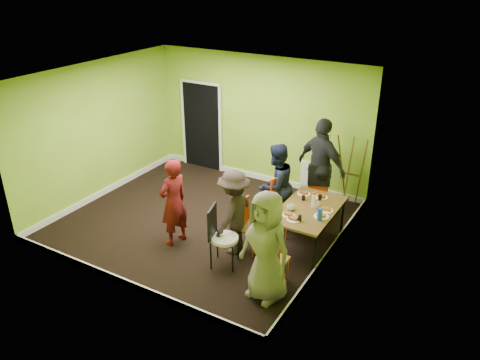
% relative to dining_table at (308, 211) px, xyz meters
% --- Properties ---
extents(ground, '(5.00, 5.00, 0.00)m').
position_rel_dining_table_xyz_m(ground, '(-2.05, -0.17, -0.70)').
color(ground, black).
rests_on(ground, ground).
extents(room_walls, '(5.04, 4.54, 2.82)m').
position_rel_dining_table_xyz_m(room_walls, '(-2.07, -0.13, 0.29)').
color(room_walls, '#8DA82B').
rests_on(room_walls, ground).
extents(dining_table, '(0.90, 1.50, 0.75)m').
position_rel_dining_table_xyz_m(dining_table, '(0.00, 0.00, 0.00)').
color(dining_table, black).
rests_on(dining_table, ground).
extents(chair_left_far, '(0.54, 0.54, 1.05)m').
position_rel_dining_table_xyz_m(chair_left_far, '(-0.61, 0.28, -0.11)').
color(chair_left_far, '#DC4414').
rests_on(chair_left_far, ground).
extents(chair_left_near, '(0.43, 0.43, 0.92)m').
position_rel_dining_table_xyz_m(chair_left_near, '(-0.87, -0.56, -0.18)').
color(chair_left_near, '#DC4414').
rests_on(chair_left_near, ground).
extents(chair_back_end, '(0.57, 0.62, 1.03)m').
position_rel_dining_table_xyz_m(chair_back_end, '(-0.27, 1.16, 0.03)').
color(chair_back_end, '#DC4414').
rests_on(chair_back_end, ground).
extents(chair_front_end, '(0.39, 0.39, 0.94)m').
position_rel_dining_table_xyz_m(chair_front_end, '(-0.03, -1.32, -0.17)').
color(chair_front_end, '#DC4414').
rests_on(chair_front_end, ground).
extents(chair_bentwood, '(0.50, 0.49, 1.03)m').
position_rel_dining_table_xyz_m(chair_bentwood, '(-1.02, -1.18, -0.12)').
color(chair_bentwood, black).
rests_on(chair_bentwood, ground).
extents(easel, '(0.61, 0.57, 1.52)m').
position_rel_dining_table_xyz_m(easel, '(0.14, 1.79, 0.06)').
color(easel, brown).
rests_on(easel, ground).
extents(plate_near_left, '(0.24, 0.24, 0.01)m').
position_rel_dining_table_xyz_m(plate_near_left, '(-0.29, 0.46, 0.06)').
color(plate_near_left, white).
rests_on(plate_near_left, dining_table).
extents(plate_near_right, '(0.22, 0.22, 0.01)m').
position_rel_dining_table_xyz_m(plate_near_right, '(-0.19, -0.39, 0.06)').
color(plate_near_right, white).
rests_on(plate_near_right, dining_table).
extents(plate_far_back, '(0.23, 0.23, 0.01)m').
position_rel_dining_table_xyz_m(plate_far_back, '(0.04, 0.49, 0.06)').
color(plate_far_back, white).
rests_on(plate_far_back, dining_table).
extents(plate_far_front, '(0.22, 0.22, 0.01)m').
position_rel_dining_table_xyz_m(plate_far_front, '(-0.06, -0.49, 0.06)').
color(plate_far_front, white).
rests_on(plate_far_front, dining_table).
extents(plate_wall_back, '(0.23, 0.23, 0.01)m').
position_rel_dining_table_xyz_m(plate_wall_back, '(0.28, 0.08, 0.06)').
color(plate_wall_back, white).
rests_on(plate_wall_back, dining_table).
extents(plate_wall_front, '(0.25, 0.25, 0.01)m').
position_rel_dining_table_xyz_m(plate_wall_front, '(0.29, -0.16, 0.06)').
color(plate_wall_front, white).
rests_on(plate_wall_front, dining_table).
extents(thermos, '(0.06, 0.06, 0.24)m').
position_rel_dining_table_xyz_m(thermos, '(0.04, 0.09, 0.18)').
color(thermos, white).
rests_on(thermos, dining_table).
extents(blue_bottle, '(0.08, 0.08, 0.21)m').
position_rel_dining_table_xyz_m(blue_bottle, '(0.30, -0.27, 0.16)').
color(blue_bottle, '#1842B4').
rests_on(blue_bottle, dining_table).
extents(orange_bottle, '(0.03, 0.03, 0.08)m').
position_rel_dining_table_xyz_m(orange_bottle, '(-0.01, 0.23, 0.09)').
color(orange_bottle, '#DC4414').
rests_on(orange_bottle, dining_table).
extents(glass_mid, '(0.06, 0.06, 0.09)m').
position_rel_dining_table_xyz_m(glass_mid, '(-0.20, 0.24, 0.10)').
color(glass_mid, black).
rests_on(glass_mid, dining_table).
extents(glass_back, '(0.07, 0.07, 0.09)m').
position_rel_dining_table_xyz_m(glass_back, '(0.05, 0.39, 0.10)').
color(glass_back, black).
rests_on(glass_back, dining_table).
extents(glass_front, '(0.06, 0.06, 0.10)m').
position_rel_dining_table_xyz_m(glass_front, '(0.04, -0.46, 0.11)').
color(glass_front, black).
rests_on(glass_front, dining_table).
extents(cup_a, '(0.13, 0.13, 0.10)m').
position_rel_dining_table_xyz_m(cup_a, '(-0.24, -0.20, 0.10)').
color(cup_a, white).
rests_on(cup_a, dining_table).
extents(cup_b, '(0.11, 0.11, 0.10)m').
position_rel_dining_table_xyz_m(cup_b, '(0.10, 0.08, 0.11)').
color(cup_b, white).
rests_on(cup_b, dining_table).
extents(person_standing, '(0.48, 0.64, 1.58)m').
position_rel_dining_table_xyz_m(person_standing, '(-2.06, -1.02, 0.09)').
color(person_standing, '#580F10').
rests_on(person_standing, ground).
extents(person_left_far, '(0.83, 0.93, 1.61)m').
position_rel_dining_table_xyz_m(person_left_far, '(-0.82, 0.42, 0.11)').
color(person_left_far, '#151A36').
rests_on(person_left_far, ground).
extents(person_left_near, '(0.57, 0.97, 1.49)m').
position_rel_dining_table_xyz_m(person_left_near, '(-1.03, -0.74, 0.05)').
color(person_left_near, black).
rests_on(person_left_near, ground).
extents(person_back_end, '(1.21, 0.84, 1.91)m').
position_rel_dining_table_xyz_m(person_back_end, '(-0.30, 1.32, 0.26)').
color(person_back_end, black).
rests_on(person_back_end, ground).
extents(person_front_end, '(0.94, 0.73, 1.71)m').
position_rel_dining_table_xyz_m(person_front_end, '(-0.01, -1.54, 0.16)').
color(person_front_end, gray).
rests_on(person_front_end, ground).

